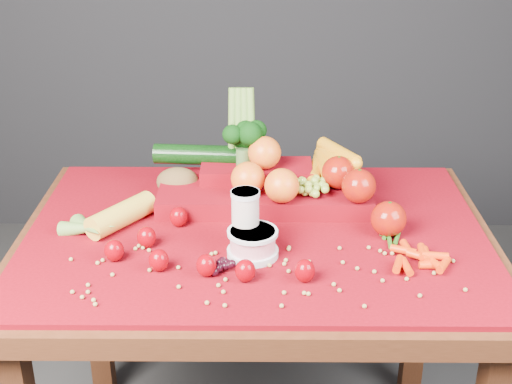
{
  "coord_description": "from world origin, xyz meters",
  "views": [
    {
      "loc": [
        0.01,
        -1.46,
        1.53
      ],
      "look_at": [
        0.0,
        0.02,
        0.85
      ],
      "focal_mm": 50.0,
      "sensor_mm": 36.0,
      "label": 1
    }
  ],
  "objects_px": {
    "table": "(256,270)",
    "milk_glass": "(245,218)",
    "yogurt_bowl": "(253,242)",
    "produce_mound": "(275,179)"
  },
  "relations": [
    {
      "from": "milk_glass",
      "to": "yogurt_bowl",
      "type": "distance_m",
      "value": 0.06
    },
    {
      "from": "milk_glass",
      "to": "produce_mound",
      "type": "xyz_separation_m",
      "value": [
        0.07,
        0.23,
        -0.01
      ]
    },
    {
      "from": "table",
      "to": "milk_glass",
      "type": "height_order",
      "value": "milk_glass"
    },
    {
      "from": "yogurt_bowl",
      "to": "produce_mound",
      "type": "relative_size",
      "value": 0.18
    },
    {
      "from": "milk_glass",
      "to": "table",
      "type": "bearing_deg",
      "value": 74.69
    },
    {
      "from": "table",
      "to": "yogurt_bowl",
      "type": "distance_m",
      "value": 0.18
    },
    {
      "from": "table",
      "to": "produce_mound",
      "type": "bearing_deg",
      "value": 72.65
    },
    {
      "from": "milk_glass",
      "to": "yogurt_bowl",
      "type": "bearing_deg",
      "value": -65.76
    },
    {
      "from": "table",
      "to": "milk_glass",
      "type": "xyz_separation_m",
      "value": [
        -0.02,
        -0.08,
        0.18
      ]
    },
    {
      "from": "milk_glass",
      "to": "produce_mound",
      "type": "height_order",
      "value": "produce_mound"
    }
  ]
}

